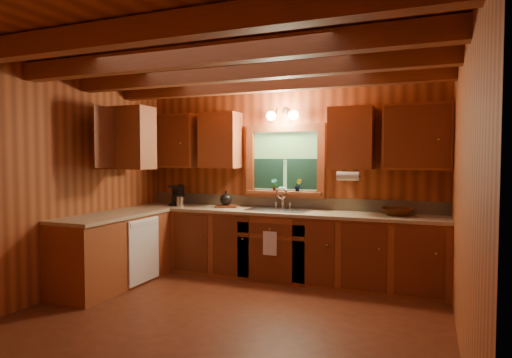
{
  "coord_description": "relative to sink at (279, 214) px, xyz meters",
  "views": [
    {
      "loc": [
        1.85,
        -3.79,
        1.58
      ],
      "look_at": [
        0.0,
        0.8,
        1.35
      ],
      "focal_mm": 30.37,
      "sensor_mm": 36.0,
      "label": 1
    }
  ],
  "objects": [
    {
      "name": "wall_sconce",
      "position": [
        0.0,
        0.14,
        1.31
      ],
      "size": [
        0.45,
        0.21,
        0.17
      ],
      "color": "black",
      "rests_on": "room"
    },
    {
      "name": "coffee_maker",
      "position": [
        -1.59,
        0.03,
        0.19
      ],
      "size": [
        0.17,
        0.21,
        0.3
      ],
      "rotation": [
        0.0,
        0.0,
        0.33
      ],
      "color": "black",
      "rests_on": "countertop"
    },
    {
      "name": "sink",
      "position": [
        0.0,
        0.0,
        0.0
      ],
      "size": [
        0.82,
        0.48,
        0.43
      ],
      "color": "silver",
      "rests_on": "countertop"
    },
    {
      "name": "window",
      "position": [
        0.0,
        0.26,
        0.67
      ],
      "size": [
        1.12,
        0.08,
        1.0
      ],
      "color": "brown",
      "rests_on": "room"
    },
    {
      "name": "dishwasher_panel",
      "position": [
        -1.47,
        -0.92,
        -0.43
      ],
      "size": [
        0.02,
        0.6,
        0.8
      ],
      "primitive_type": "cube",
      "color": "white",
      "rests_on": "base_cabinets"
    },
    {
      "name": "teakettle",
      "position": [
        -0.8,
        0.06,
        0.15
      ],
      "size": [
        0.16,
        0.16,
        0.21
      ],
      "rotation": [
        0.0,
        0.0,
        -0.34
      ],
      "color": "black",
      "rests_on": "cutting_board"
    },
    {
      "name": "window_sill",
      "position": [
        0.0,
        0.22,
        0.26
      ],
      "size": [
        1.06,
        0.14,
        0.04
      ],
      "primitive_type": "cube",
      "color": "brown",
      "rests_on": "room"
    },
    {
      "name": "upper_cabinets",
      "position": [
        -0.56,
        -0.18,
        0.98
      ],
      "size": [
        4.19,
        1.77,
        0.78
      ],
      "color": "brown",
      "rests_on": "room"
    },
    {
      "name": "backsplash",
      "position": [
        0.0,
        0.28,
        0.12
      ],
      "size": [
        4.2,
        0.02,
        0.16
      ],
      "primitive_type": "cube",
      "color": "tan",
      "rests_on": "room"
    },
    {
      "name": "utensil_crock",
      "position": [
        -1.47,
        -0.06,
        0.12
      ],
      "size": [
        0.11,
        0.11,
        0.32
      ],
      "rotation": [
        0.0,
        0.0,
        -0.22
      ],
      "color": "silver",
      "rests_on": "countertop"
    },
    {
      "name": "paper_towel_roll",
      "position": [
        0.92,
        -0.07,
        0.51
      ],
      "size": [
        0.27,
        0.11,
        0.11
      ],
      "primitive_type": "cylinder",
      "rotation": [
        0.0,
        1.57,
        0.0
      ],
      "color": "white",
      "rests_on": "upper_cabinets"
    },
    {
      "name": "potted_plant_left",
      "position": [
        -0.14,
        0.21,
        0.37
      ],
      "size": [
        0.09,
        0.06,
        0.17
      ],
      "primitive_type": "imported",
      "rotation": [
        0.0,
        0.0,
        -0.05
      ],
      "color": "#5D2814",
      "rests_on": "window_sill"
    },
    {
      "name": "cutting_board",
      "position": [
        -0.8,
        0.06,
        0.06
      ],
      "size": [
        0.36,
        0.32,
        0.03
      ],
      "primitive_type": "cube",
      "rotation": [
        0.0,
        0.0,
        0.42
      ],
      "color": "#5D2814",
      "rests_on": "countertop"
    },
    {
      "name": "base_cabinets",
      "position": [
        -0.49,
        -0.32,
        -0.43
      ],
      "size": [
        4.2,
        2.22,
        0.86
      ],
      "color": "brown",
      "rests_on": "ground"
    },
    {
      "name": "room",
      "position": [
        0.0,
        -1.6,
        0.44
      ],
      "size": [
        4.2,
        4.2,
        4.2
      ],
      "color": "#582715",
      "rests_on": "ground"
    },
    {
      "name": "dish_towel",
      "position": [
        0.0,
        -0.34,
        -0.34
      ],
      "size": [
        0.18,
        0.01,
        0.3
      ],
      "primitive_type": "cube",
      "color": "white",
      "rests_on": "base_cabinets"
    },
    {
      "name": "ceiling_beams",
      "position": [
        0.0,
        -1.6,
        1.63
      ],
      "size": [
        4.2,
        2.54,
        0.18
      ],
      "color": "brown",
      "rests_on": "room"
    },
    {
      "name": "potted_plant_right",
      "position": [
        0.2,
        0.22,
        0.37
      ],
      "size": [
        0.11,
        0.1,
        0.17
      ],
      "primitive_type": "imported",
      "rotation": [
        0.0,
        0.0,
        0.26
      ],
      "color": "#5D2814",
      "rests_on": "window_sill"
    },
    {
      "name": "wicker_basket",
      "position": [
        1.49,
        0.04,
        0.09
      ],
      "size": [
        0.39,
        0.39,
        0.09
      ],
      "primitive_type": "imported",
      "rotation": [
        0.0,
        0.0,
        -0.05
      ],
      "color": "#48230C",
      "rests_on": "countertop"
    },
    {
      "name": "countertop",
      "position": [
        -0.48,
        -0.31,
        0.02
      ],
      "size": [
        4.2,
        2.24,
        0.04
      ],
      "color": "tan",
      "rests_on": "base_cabinets"
    }
  ]
}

